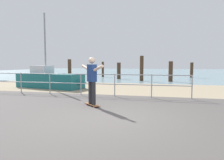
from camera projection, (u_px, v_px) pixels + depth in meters
ground_plane at (104, 130)px, 4.57m from camera, size 24.00×10.00×0.04m
beach_strip at (141, 89)px, 12.31m from camera, size 24.00×6.00×0.04m
sea_surface at (155, 72)px, 39.40m from camera, size 72.00×50.00×0.04m
railing_fence at (81, 81)px, 9.56m from camera, size 9.99×0.05×1.05m
sailboat at (52, 80)px, 12.54m from camera, size 5.07×2.28×4.66m
skateboard at (92, 105)px, 7.10m from camera, size 0.73×0.68×0.08m
skateboarder at (92, 78)px, 7.02m from camera, size 1.14×1.03×1.65m
groyne_post_0 at (70, 69)px, 20.43m from camera, size 0.36×0.36×1.99m
groyne_post_1 at (103, 69)px, 23.30m from camera, size 0.26×0.26×1.78m
groyne_post_2 at (119, 71)px, 20.16m from camera, size 0.37×0.37×1.66m
groyne_post_3 at (142, 69)px, 17.68m from camera, size 0.33×0.33×2.23m
groyne_post_4 at (171, 72)px, 17.09m from camera, size 0.36×0.36×1.74m
groyne_post_5 at (192, 70)px, 22.16m from camera, size 0.34×0.34×1.68m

